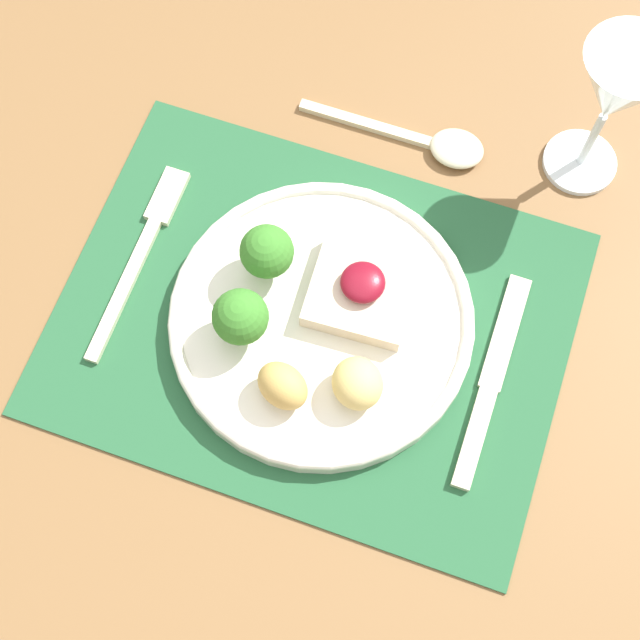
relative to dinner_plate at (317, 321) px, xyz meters
name	(u,v)px	position (x,y,z in m)	size (l,w,h in m)	color
ground_plane	(316,479)	(-0.01, 0.00, -0.77)	(8.00, 8.00, 0.00)	gray
dining_table	(313,354)	(-0.01, 0.00, -0.11)	(1.21, 1.15, 0.75)	brown
placemat	(313,322)	(-0.01, 0.00, -0.02)	(0.45, 0.34, 0.00)	#235633
dinner_plate	(317,321)	(0.00, 0.00, 0.00)	(0.27, 0.27, 0.08)	silver
fork	(143,248)	(-0.18, 0.02, -0.01)	(0.02, 0.20, 0.01)	beige
knife	(487,393)	(0.16, -0.01, -0.01)	(0.02, 0.20, 0.01)	beige
spoon	(437,143)	(0.05, 0.22, -0.01)	(0.19, 0.04, 0.02)	beige
wine_glass_near	(616,93)	(0.18, 0.24, 0.09)	(0.08, 0.08, 0.16)	white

